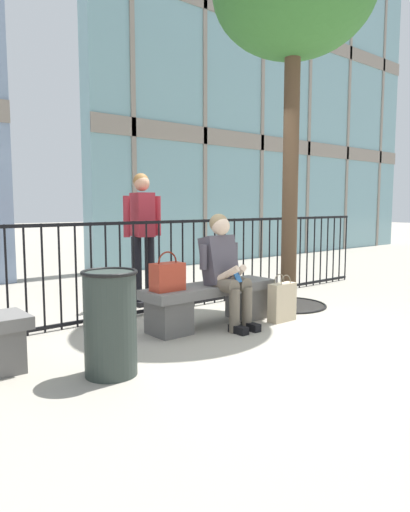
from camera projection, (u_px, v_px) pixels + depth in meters
The scene contains 9 objects.
ground_plane at pixel (211, 325), 5.12m from camera, with size 60.00×60.00×0.00m, color #A8A091.
stone_bench at pixel (211, 300), 5.10m from camera, with size 1.60×0.44×0.45m.
seated_person_with_phone at pixel (225, 267), 5.01m from camera, with size 0.52×0.66×1.21m.
handbag_on_bench at pixel (168, 276), 4.68m from camera, with size 0.33×0.19×0.40m.
shopping_bag at pixel (282, 302), 5.27m from camera, with size 0.34×0.14×0.53m.
bystander_at_railing at pixel (143, 229), 6.06m from camera, with size 0.55×0.42×1.71m.
plaza_railing at pixel (165, 266), 5.72m from camera, with size 7.66×0.04×1.12m.
trash_can at pixel (110, 322), 3.58m from camera, with size 0.43×0.43×0.82m.
building_facade_right at pixel (281, 77), 11.86m from camera, with size 10.78×0.43×9.00m.
Camera 1 is at (-3.26, -3.81, 1.31)m, focal length 32.91 mm.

